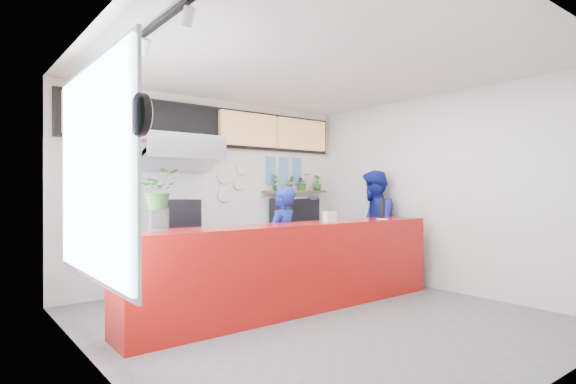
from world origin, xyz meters
TOP-DOWN VIEW (x-y plane):
  - floor at (0.00, 0.00)m, footprint 5.00×5.00m
  - ceiling at (0.00, 0.00)m, footprint 5.00×5.00m
  - wall_back at (0.00, 2.50)m, footprint 5.00×0.00m
  - wall_left at (-2.50, 0.00)m, footprint 0.00×5.00m
  - wall_right at (2.50, 0.00)m, footprint 0.00×5.00m
  - service_counter at (0.00, 0.40)m, footprint 4.50×0.60m
  - cream_band at (0.00, 2.49)m, footprint 5.00×0.02m
  - prep_bench at (-0.80, 2.20)m, footprint 1.80×0.60m
  - panini_oven at (-0.81, 2.20)m, footprint 0.54×0.54m
  - extraction_hood at (-0.80, 2.15)m, footprint 1.20×0.70m
  - hood_lip at (-0.80, 2.15)m, footprint 1.20×0.69m
  - right_bench at (1.50, 2.20)m, footprint 1.80×0.60m
  - espresso_machine at (1.43, 2.20)m, footprint 0.82×0.65m
  - espresso_tray at (1.43, 2.20)m, footprint 0.71×0.51m
  - herb_shelf at (1.60, 2.40)m, footprint 1.40×0.18m
  - menu_board_far_left at (-1.75, 2.38)m, footprint 1.10×0.10m
  - menu_board_mid_left at (-0.59, 2.38)m, footprint 1.10×0.10m
  - menu_board_mid_right at (0.57, 2.38)m, footprint 1.10×0.10m
  - menu_board_far_right at (1.73, 2.38)m, footprint 1.10×0.10m
  - soffit at (0.00, 2.46)m, footprint 4.80×0.04m
  - window_pane at (-2.47, 0.30)m, footprint 0.04×2.20m
  - window_frame at (-2.45, 0.30)m, footprint 0.03×2.30m
  - wall_clock_rim at (-2.46, -0.90)m, footprint 0.05×0.30m
  - wall_clock_face at (-2.43, -0.90)m, footprint 0.02×0.26m
  - track_rail at (-2.10, 0.00)m, footprint 0.05×2.40m
  - dec_plate_a at (0.15, 2.47)m, footprint 0.24×0.03m
  - dec_plate_b at (0.45, 2.47)m, footprint 0.24×0.03m
  - dec_plate_c at (0.15, 2.47)m, footprint 0.24×0.03m
  - dec_plate_d at (0.50, 2.47)m, footprint 0.24×0.03m
  - photo_frame_a at (1.10, 2.48)m, footprint 0.20×0.02m
  - photo_frame_b at (1.40, 2.48)m, footprint 0.20×0.02m
  - photo_frame_c at (1.70, 2.48)m, footprint 0.20×0.02m
  - photo_frame_d at (1.10, 2.48)m, footprint 0.20×0.02m
  - photo_frame_e at (1.40, 2.48)m, footprint 0.20×0.02m
  - photo_frame_f at (1.70, 2.48)m, footprint 0.20×0.02m
  - staff_center at (0.11, 0.85)m, footprint 0.68×0.57m
  - staff_right at (2.17, 1.02)m, footprint 1.15×1.12m
  - herb_a at (1.14, 2.40)m, footprint 0.19×0.16m
  - herb_b at (1.48, 2.40)m, footprint 0.19×0.17m
  - herb_c at (1.77, 2.40)m, footprint 0.28×0.24m
  - herb_d at (2.14, 2.40)m, footprint 0.20×0.19m
  - glass_vase at (-1.83, 0.35)m, footprint 0.25×0.25m
  - basil_vase at (-1.83, 0.35)m, footprint 0.38×0.33m
  - napkin_holder at (0.54, 0.35)m, footprint 0.17×0.11m
  - white_plate at (1.55, 0.31)m, footprint 0.20×0.20m
  - pepper_mill at (1.55, 0.31)m, footprint 0.10×0.10m

SIDE VIEW (x-z plane):
  - floor at x=0.00m, z-range 0.00..0.00m
  - prep_bench at x=-0.80m, z-range 0.00..0.90m
  - right_bench at x=1.50m, z-range 0.00..0.90m
  - service_counter at x=0.00m, z-range 0.00..1.10m
  - staff_center at x=0.11m, z-range 0.00..1.58m
  - staff_right at x=2.17m, z-range 0.00..1.86m
  - white_plate at x=1.55m, z-range 1.10..1.11m
  - espresso_machine at x=1.43m, z-range 0.90..1.38m
  - panini_oven at x=-0.81m, z-range 0.90..1.39m
  - napkin_holder at x=0.54m, z-range 1.10..1.24m
  - glass_vase at x=-1.83m, z-range 1.10..1.35m
  - pepper_mill at x=1.55m, z-range 1.11..1.40m
  - espresso_tray at x=1.43m, z-range 1.35..1.41m
  - dec_plate_c at x=0.15m, z-range 1.33..1.57m
  - wall_back at x=0.00m, z-range -1.00..4.00m
  - wall_left at x=-2.50m, z-range -1.00..4.00m
  - wall_right at x=2.50m, z-range -1.00..4.00m
  - herb_shelf at x=1.60m, z-range 1.48..1.52m
  - basil_vase at x=-1.83m, z-range 1.32..1.74m
  - dec_plate_b at x=0.45m, z-range 1.53..1.77m
  - herb_b at x=1.48m, z-range 1.52..1.79m
  - herb_d at x=2.14m, z-range 1.52..1.82m
  - herb_c at x=1.77m, z-range 1.52..1.83m
  - herb_a at x=1.14m, z-range 1.52..1.83m
  - window_pane at x=-2.47m, z-range 0.75..2.65m
  - window_frame at x=-2.45m, z-range 0.70..2.70m
  - dec_plate_a at x=0.15m, z-range 1.63..1.87m
  - photo_frame_d at x=1.10m, z-range 1.62..1.88m
  - photo_frame_e at x=1.40m, z-range 1.62..1.88m
  - photo_frame_f at x=1.70m, z-range 1.62..1.88m
  - dec_plate_d at x=0.50m, z-range 1.78..2.02m
  - hood_lip at x=-0.80m, z-range 1.79..2.11m
  - photo_frame_a at x=1.10m, z-range 1.88..2.12m
  - photo_frame_b at x=1.40m, z-range 1.88..2.12m
  - photo_frame_c at x=1.70m, z-range 1.88..2.12m
  - wall_clock_rim at x=-2.46m, z-range 1.90..2.20m
  - wall_clock_face at x=-2.43m, z-range 1.92..2.18m
  - extraction_hood at x=-0.80m, z-range 1.98..2.32m
  - menu_board_far_left at x=-1.75m, z-range 2.27..2.82m
  - menu_board_mid_left at x=-0.59m, z-range 2.27..2.82m
  - menu_board_mid_right at x=0.57m, z-range 2.27..2.82m
  - menu_board_far_right at x=1.73m, z-range 2.27..2.82m
  - soffit at x=0.00m, z-range 2.22..2.88m
  - cream_band at x=0.00m, z-range 2.20..3.00m
  - track_rail at x=-2.10m, z-range 2.92..2.96m
  - ceiling at x=0.00m, z-range 3.00..3.00m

